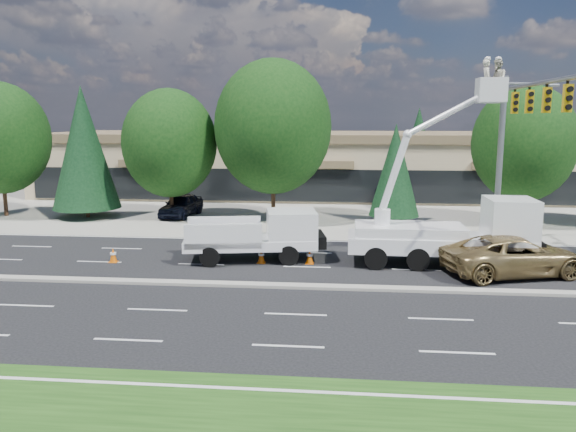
# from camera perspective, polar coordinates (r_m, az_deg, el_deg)

# --- Properties ---
(ground) EXTENTS (140.00, 140.00, 0.00)m
(ground) POSITION_cam_1_polar(r_m,az_deg,el_deg) (23.04, 1.43, -7.28)
(ground) COLOR black
(ground) RESTS_ON ground
(concrete_apron) EXTENTS (140.00, 22.00, 0.01)m
(concrete_apron) POSITION_cam_1_polar(r_m,az_deg,el_deg) (42.53, 3.33, 0.69)
(concrete_apron) COLOR #9C9A8E
(concrete_apron) RESTS_ON ground
(road_median) EXTENTS (120.00, 0.55, 0.12)m
(road_median) POSITION_cam_1_polar(r_m,az_deg,el_deg) (23.02, 1.43, -7.14)
(road_median) COLOR #9C9A8E
(road_median) RESTS_ON ground
(strip_mall) EXTENTS (50.40, 15.40, 5.50)m
(strip_mall) POSITION_cam_1_polar(r_m,az_deg,el_deg) (52.10, 3.78, 5.52)
(strip_mall) COLOR tan
(strip_mall) RESTS_ON ground
(tree_front_a) EXTENTS (6.71, 6.71, 9.30)m
(tree_front_a) POSITION_cam_1_polar(r_m,az_deg,el_deg) (43.83, -27.23, 7.05)
(tree_front_a) COLOR #332114
(tree_front_a) RESTS_ON ground
(tree_front_b) EXTENTS (4.56, 4.56, 8.99)m
(tree_front_b) POSITION_cam_1_polar(r_m,az_deg,el_deg) (40.95, -20.03, 6.54)
(tree_front_b) COLOR #332114
(tree_front_b) RESTS_ON ground
(tree_front_c) EXTENTS (6.33, 6.33, 8.78)m
(tree_front_c) POSITION_cam_1_polar(r_m,az_deg,el_deg) (38.74, -11.95, 7.24)
(tree_front_c) COLOR #332114
(tree_front_c) RESTS_ON ground
(tree_front_d) EXTENTS (7.67, 7.67, 10.65)m
(tree_front_d) POSITION_cam_1_polar(r_m,az_deg,el_deg) (37.23, -1.54, 9.03)
(tree_front_d) COLOR #332114
(tree_front_d) RESTS_ON ground
(tree_front_e) EXTENTS (3.28, 3.28, 6.47)m
(tree_front_e) POSITION_cam_1_polar(r_m,az_deg,el_deg) (37.27, 10.82, 4.60)
(tree_front_e) COLOR #332114
(tree_front_e) RESTS_ON ground
(tree_front_f) EXTENTS (6.45, 6.45, 8.95)m
(tree_front_f) POSITION_cam_1_polar(r_m,az_deg,el_deg) (38.73, 22.86, 6.82)
(tree_front_f) COLOR #332114
(tree_front_f) RESTS_ON ground
(tree_back_a) EXTENTS (4.91, 4.91, 9.67)m
(tree_back_a) POSITION_cam_1_polar(r_m,az_deg,el_deg) (66.89, -11.64, 8.33)
(tree_back_a) COLOR #332114
(tree_back_a) RESTS_ON ground
(tree_back_b) EXTENTS (6.12, 6.12, 12.06)m
(tree_back_b) POSITION_cam_1_polar(r_m,az_deg,el_deg) (64.19, 0.52, 9.62)
(tree_back_b) COLOR #332114
(tree_back_b) RESTS_ON ground
(tree_back_c) EXTENTS (4.04, 4.04, 7.97)m
(tree_back_c) POSITION_cam_1_polar(r_m,az_deg,el_deg) (64.56, 13.10, 7.41)
(tree_back_c) COLOR #332114
(tree_back_c) RESTS_ON ground
(tree_back_d) EXTENTS (5.44, 5.44, 10.73)m
(tree_back_d) POSITION_cam_1_polar(r_m,az_deg,el_deg) (67.16, 23.46, 8.21)
(tree_back_d) COLOR #332114
(tree_back_d) RESTS_ON ground
(signal_mast) EXTENTS (2.76, 10.16, 9.00)m
(signal_mast) POSITION_cam_1_polar(r_m,az_deg,el_deg) (30.23, 22.01, 7.78)
(signal_mast) COLOR gray
(signal_mast) RESTS_ON ground
(utility_pickup) EXTENTS (6.61, 3.37, 2.42)m
(utility_pickup) POSITION_cam_1_polar(r_m,az_deg,el_deg) (27.15, -2.86, -2.46)
(utility_pickup) COLOR white
(utility_pickup) RESTS_ON ground
(bucket_truck) EXTENTS (8.43, 2.82, 9.47)m
(bucket_truck) POSITION_cam_1_polar(r_m,az_deg,el_deg) (27.10, 16.60, -0.69)
(bucket_truck) COLOR white
(bucket_truck) RESTS_ON ground
(traffic_cone_a) EXTENTS (0.40, 0.40, 0.70)m
(traffic_cone_a) POSITION_cam_1_polar(r_m,az_deg,el_deg) (28.18, -17.34, -3.82)
(traffic_cone_a) COLOR #DE5E07
(traffic_cone_a) RESTS_ON ground
(traffic_cone_b) EXTENTS (0.40, 0.40, 0.70)m
(traffic_cone_b) POSITION_cam_1_polar(r_m,az_deg,el_deg) (26.77, -2.73, -4.08)
(traffic_cone_b) COLOR #DE5E07
(traffic_cone_b) RESTS_ON ground
(traffic_cone_c) EXTENTS (0.40, 0.40, 0.70)m
(traffic_cone_c) POSITION_cam_1_polar(r_m,az_deg,el_deg) (26.65, 2.20, -4.14)
(traffic_cone_c) COLOR #DE5E07
(traffic_cone_c) RESTS_ON ground
(traffic_cone_d) EXTENTS (0.40, 0.40, 0.70)m
(traffic_cone_d) POSITION_cam_1_polar(r_m,az_deg,el_deg) (27.47, 18.66, -4.24)
(traffic_cone_d) COLOR #DE5E07
(traffic_cone_d) RESTS_ON ground
(minivan) EXTENTS (6.86, 4.51, 1.75)m
(minivan) POSITION_cam_1_polar(r_m,az_deg,el_deg) (26.57, 21.99, -3.73)
(minivan) COLOR olive
(minivan) RESTS_ON ground
(parked_car_west) EXTENTS (2.40, 4.87, 1.60)m
(parked_car_west) POSITION_cam_1_polar(r_m,az_deg,el_deg) (40.01, -10.79, 1.10)
(parked_car_west) COLOR black
(parked_car_west) RESTS_ON ground
(parked_car_east) EXTENTS (2.56, 4.91, 1.54)m
(parked_car_east) POSITION_cam_1_polar(r_m,az_deg,el_deg) (43.37, 10.42, 1.75)
(parked_car_east) COLOR black
(parked_car_east) RESTS_ON ground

